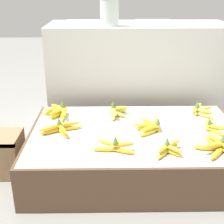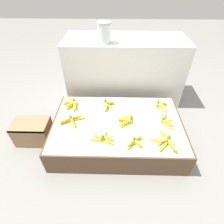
% 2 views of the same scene
% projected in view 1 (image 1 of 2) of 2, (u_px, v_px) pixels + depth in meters
% --- Properties ---
extents(ground_plane, '(10.00, 10.00, 0.00)m').
position_uv_depth(ground_plane, '(135.00, 168.00, 1.90)').
color(ground_plane, gray).
extents(display_platform, '(1.23, 0.80, 0.25)m').
position_uv_depth(display_platform, '(135.00, 150.00, 1.85)').
color(display_platform, brown).
rests_on(display_platform, ground_plane).
extents(back_vendor_table, '(1.38, 0.53, 0.76)m').
position_uv_depth(back_vendor_table, '(138.00, 73.00, 2.49)').
color(back_vendor_table, white).
rests_on(back_vendor_table, ground_plane).
extents(banana_bunch_front_midleft, '(0.22, 0.16, 0.09)m').
position_uv_depth(banana_bunch_front_midleft, '(115.00, 146.00, 1.58)').
color(banana_bunch_front_midleft, gold).
rests_on(banana_bunch_front_midleft, display_platform).
extents(banana_bunch_front_midright, '(0.15, 0.16, 0.08)m').
position_uv_depth(banana_bunch_front_midright, '(169.00, 148.00, 1.56)').
color(banana_bunch_front_midright, gold).
rests_on(banana_bunch_front_midright, display_platform).
extents(banana_bunch_front_right, '(0.22, 0.26, 0.10)m').
position_uv_depth(banana_bunch_front_right, '(219.00, 146.00, 1.57)').
color(banana_bunch_front_right, gold).
rests_on(banana_bunch_front_right, display_platform).
extents(banana_bunch_middle_left, '(0.24, 0.17, 0.09)m').
position_uv_depth(banana_bunch_middle_left, '(61.00, 128.00, 1.78)').
color(banana_bunch_middle_left, gold).
rests_on(banana_bunch_middle_left, display_platform).
extents(banana_bunch_middle_midright, '(0.17, 0.22, 0.09)m').
position_uv_depth(banana_bunch_middle_midright, '(151.00, 126.00, 1.81)').
color(banana_bunch_middle_midright, yellow).
rests_on(banana_bunch_middle_midright, display_platform).
extents(banana_bunch_middle_right, '(0.13, 0.24, 0.08)m').
position_uv_depth(banana_bunch_middle_right, '(213.00, 126.00, 1.81)').
color(banana_bunch_middle_right, yellow).
rests_on(banana_bunch_middle_right, display_platform).
extents(banana_bunch_back_left, '(0.18, 0.23, 0.09)m').
position_uv_depth(banana_bunch_back_left, '(59.00, 111.00, 2.01)').
color(banana_bunch_back_left, yellow).
rests_on(banana_bunch_back_left, display_platform).
extents(banana_bunch_back_midleft, '(0.14, 0.18, 0.10)m').
position_uv_depth(banana_bunch_back_midleft, '(116.00, 111.00, 2.00)').
color(banana_bunch_back_midleft, '#DBCC4C').
rests_on(banana_bunch_back_midleft, display_platform).
extents(banana_bunch_back_right, '(0.15, 0.20, 0.10)m').
position_uv_depth(banana_bunch_back_right, '(200.00, 110.00, 2.02)').
color(banana_bunch_back_right, '#DBCC4C').
rests_on(banana_bunch_back_right, display_platform).
extents(glass_jar, '(0.14, 0.14, 0.20)m').
position_uv_depth(glass_jar, '(109.00, 11.00, 2.17)').
color(glass_jar, silver).
rests_on(glass_jar, back_vendor_table).
extents(foam_tray_white, '(0.27, 0.20, 0.02)m').
position_uv_depth(foam_tray_white, '(154.00, 22.00, 2.38)').
color(foam_tray_white, white).
rests_on(foam_tray_white, back_vendor_table).
extents(foam_tray_dark, '(0.28, 0.15, 0.02)m').
position_uv_depth(foam_tray_dark, '(85.00, 22.00, 2.38)').
color(foam_tray_dark, white).
rests_on(foam_tray_dark, back_vendor_table).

